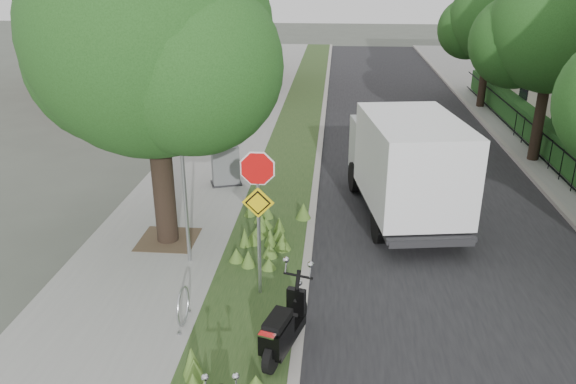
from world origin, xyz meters
name	(u,v)px	position (x,y,z in m)	size (l,w,h in m)	color
ground	(326,317)	(0.00, 0.00, 0.00)	(120.00, 120.00, 0.00)	#4C5147
sidewalk_near	(217,152)	(-4.25, 10.00, 0.06)	(3.50, 60.00, 0.12)	gray
verge	(291,154)	(-1.50, 10.00, 0.06)	(2.00, 60.00, 0.12)	#223E1A
kerb_near	(319,155)	(-0.50, 10.00, 0.07)	(0.20, 60.00, 0.13)	#9E9991
road	(417,159)	(3.00, 10.00, 0.01)	(7.00, 60.00, 0.01)	black
kerb_far	(517,160)	(6.50, 10.00, 0.07)	(0.20, 60.00, 0.13)	#9E9991
footpath_far	(567,162)	(8.20, 10.00, 0.06)	(3.20, 60.00, 0.12)	gray
street_tree_main	(148,47)	(-4.08, 2.86, 4.80)	(6.21, 5.54, 7.66)	black
bare_post	(184,180)	(-3.20, 1.80, 2.12)	(0.08, 0.08, 4.00)	#A5A8AD
bike_hoop	(183,306)	(-2.70, -0.60, 0.50)	(0.06, 0.78, 0.77)	#A5A8AD
sign_assembly	(258,195)	(-1.40, 0.58, 2.33)	(0.94, 0.08, 3.22)	#A5A8AD
fence_far	(541,144)	(7.20, 10.00, 0.67)	(0.04, 24.00, 1.00)	black
hedge_far	(561,145)	(7.90, 10.00, 0.67)	(1.00, 24.00, 1.10)	#1A4217
brick_building	(163,9)	(-9.50, 22.00, 4.21)	(9.40, 10.40, 8.30)	maroon
far_tree_b	(551,34)	(6.94, 10.05, 4.37)	(4.83, 4.31, 6.56)	black
far_tree_c	(489,24)	(6.94, 18.04, 3.95)	(4.37, 3.89, 5.93)	black
scooter_near	(282,334)	(-0.76, -1.38, 0.55)	(0.74, 1.83, 0.89)	black
box_truck	(406,161)	(1.96, 4.96, 1.61)	(2.93, 5.72, 2.47)	#262628
utility_cabinet	(225,166)	(-3.28, 6.72, 0.71)	(1.07, 0.88, 1.22)	#262628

